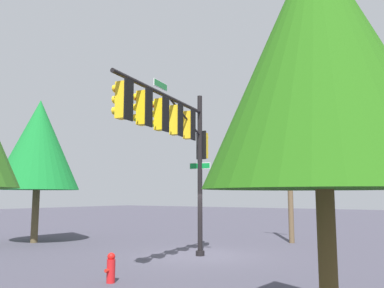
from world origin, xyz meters
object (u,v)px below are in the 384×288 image
Objects in this scene: tree_mid at (319,58)px; fire_hydrant at (111,268)px; utility_pole at (290,170)px; signal_pole_assembly at (175,131)px; tree_near at (39,145)px.

fire_hydrant is at bearing -105.85° from tree_mid.
tree_mid is at bearing 74.15° from fire_hydrant.
utility_pole is 8.74× the size of fire_hydrant.
utility_pole is 14.99m from tree_mid.
utility_pole is 12.51m from fire_hydrant.
signal_pole_assembly is 5.58m from fire_hydrant.
tree_near is (-4.66, -10.26, 4.74)m from fire_hydrant.
fire_hydrant is at bearing 65.58° from tree_near.
tree_mid is at bearing 21.98° from utility_pole.
tree_mid reaches higher than signal_pole_assembly.
signal_pole_assembly is 0.91× the size of tree_near.
utility_pole reaches higher than tree_mid.
tree_near is at bearing -97.19° from signal_pole_assembly.
tree_near reaches higher than signal_pole_assembly.
tree_near is 1.10× the size of tree_mid.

